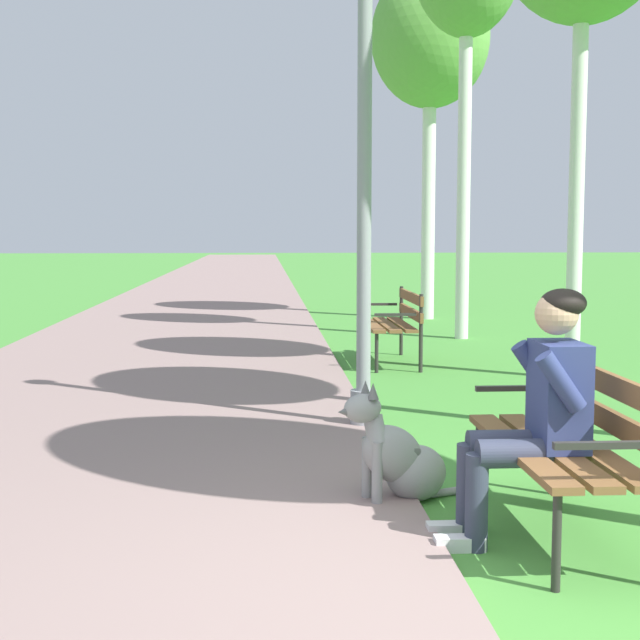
{
  "coord_description": "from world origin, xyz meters",
  "views": [
    {
      "loc": [
        -1.01,
        -3.43,
        1.52
      ],
      "look_at": [
        -0.6,
        2.9,
        0.9
      ],
      "focal_mm": 50.79,
      "sensor_mm": 36.0,
      "label": 1
    }
  ],
  "objects": [
    {
      "name": "birch_tree_fifth",
      "position": [
        1.86,
        12.11,
        4.74
      ],
      "size": [
        2.02,
        1.86,
        6.0
      ],
      "color": "silver",
      "rests_on": "ground"
    },
    {
      "name": "park_bench_near",
      "position": [
        0.53,
        0.9,
        0.51
      ],
      "size": [
        0.55,
        1.5,
        0.85
      ],
      "color": "brown",
      "rests_on": "ground"
    },
    {
      "name": "person_seated_on_near_bench",
      "position": [
        0.32,
        0.82,
        0.68
      ],
      "size": [
        0.74,
        0.49,
        1.25
      ],
      "color": "#33384C",
      "rests_on": "ground"
    },
    {
      "name": "park_bench_mid",
      "position": [
        0.52,
        6.86,
        0.51
      ],
      "size": [
        0.55,
        1.5,
        0.85
      ],
      "color": "brown",
      "rests_on": "ground"
    },
    {
      "name": "dog_grey",
      "position": [
        -0.24,
        1.5,
        0.26
      ],
      "size": [
        0.8,
        0.44,
        0.71
      ],
      "color": "gray",
      "rests_on": "ground"
    },
    {
      "name": "ground_plane",
      "position": [
        0.0,
        0.0,
        0.0
      ],
      "size": [
        120.0,
        120.0,
        0.0
      ],
      "primitive_type": "plane",
      "color": "#478E38"
    },
    {
      "name": "lamp_post_near",
      "position": [
        -0.23,
        3.43,
        2.08
      ],
      "size": [
        0.24,
        0.24,
        4.02
      ],
      "color": "gray",
      "rests_on": "ground"
    },
    {
      "name": "paved_path",
      "position": [
        -2.24,
        24.0,
        0.02
      ],
      "size": [
        4.18,
        60.0,
        0.04
      ],
      "primitive_type": "cube",
      "color": "gray",
      "rests_on": "ground"
    }
  ]
}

